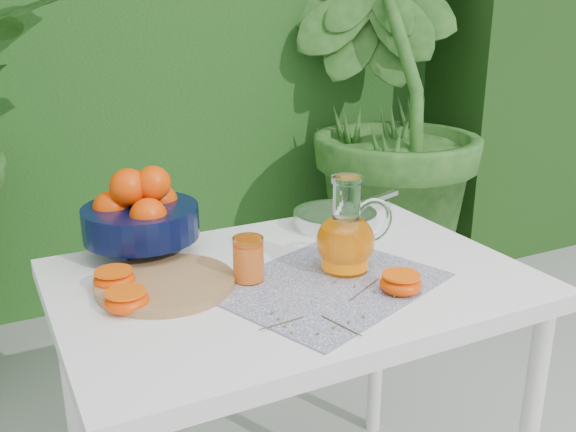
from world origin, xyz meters
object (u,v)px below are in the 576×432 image
cutting_board (166,283)px  juice_pitcher (347,238)px  saute_pan (336,218)px  white_table (292,309)px  fruit_bowl (140,214)px

cutting_board → juice_pitcher: size_ratio=1.36×
juice_pitcher → saute_pan: juice_pitcher is taller
cutting_board → juice_pitcher: bearing=-14.0°
white_table → fruit_bowl: (-0.26, 0.27, 0.18)m
white_table → fruit_bowl: size_ratio=3.60×
cutting_board → white_table: bearing=-13.3°
cutting_board → juice_pitcher: 0.40m
white_table → cutting_board: 0.29m
white_table → fruit_bowl: fruit_bowl is taller
saute_pan → white_table: bearing=-136.9°
cutting_board → fruit_bowl: size_ratio=1.04×
white_table → juice_pitcher: juice_pitcher is taller
white_table → cutting_board: cutting_board is taller
cutting_board → juice_pitcher: (0.38, -0.09, 0.07)m
white_table → juice_pitcher: 0.20m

